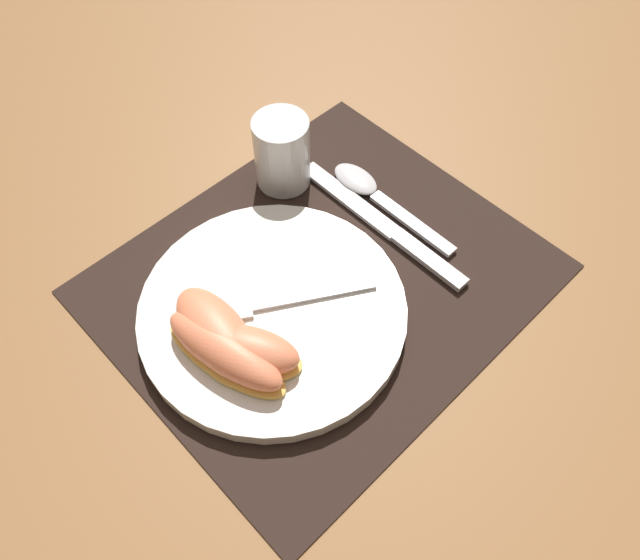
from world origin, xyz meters
TOP-DOWN VIEW (x-y plane):
  - ground_plane at (0.00, 0.00)m, footprint 3.00×3.00m
  - placemat at (0.00, 0.00)m, footprint 0.41×0.36m
  - plate at (-0.07, 0.00)m, footprint 0.26×0.26m
  - juice_glass at (0.06, 0.13)m, footprint 0.06×0.06m
  - knife at (0.09, 0.00)m, footprint 0.02×0.23m
  - spoon at (0.12, 0.04)m, footprint 0.03×0.17m
  - fork at (-0.07, 0.01)m, footprint 0.18×0.12m
  - citrus_wedge_0 at (-0.13, 0.01)m, footprint 0.07×0.12m
  - citrus_wedge_1 at (-0.13, -0.01)m, footprint 0.07×0.14m
  - citrus_wedge_2 at (-0.12, -0.03)m, footprint 0.09×0.11m

SIDE VIEW (x-z plane):
  - ground_plane at x=0.00m, z-range 0.00..0.00m
  - placemat at x=0.00m, z-range 0.00..0.00m
  - knife at x=0.09m, z-range 0.00..0.01m
  - spoon at x=0.12m, z-range 0.00..0.01m
  - plate at x=-0.07m, z-range 0.00..0.02m
  - fork at x=-0.07m, z-range 0.02..0.02m
  - citrus_wedge_2 at x=-0.12m, z-range 0.02..0.05m
  - citrus_wedge_1 at x=-0.13m, z-range 0.02..0.05m
  - citrus_wedge_0 at x=-0.13m, z-range 0.02..0.05m
  - juice_glass at x=0.06m, z-range 0.00..0.08m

